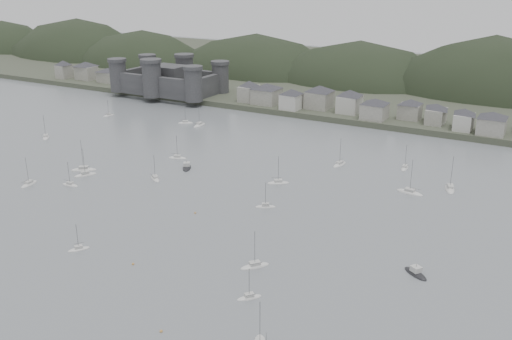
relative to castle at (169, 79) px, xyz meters
The scene contains 10 objects.
ground 216.45m from the castle, 56.28° to the right, with size 900.00×900.00×0.00m, color slate.
far_shore_land 166.61m from the castle, 43.83° to the left, with size 900.00×250.00×3.00m, color #383D2D.
forested_ridge 155.26m from the castle, 35.67° to the left, with size 851.55×103.94×102.57m.
castle is the anchor object (origin of this frame).
waterfront_town 170.64m from the castle, ahead, with size 451.48×28.46×12.92m.
sailboat_lead 55.30m from the castle, 88.79° to the right, with size 3.31×7.12×9.40m.
moored_fleet 163.18m from the castle, 44.57° to the right, with size 251.86×165.84×13.52m.
motor_launch_near 232.63m from the castle, 36.74° to the right, with size 8.01×6.75×3.87m.
motor_launch_far 134.24m from the castle, 49.44° to the right, with size 7.25×9.23×4.10m.
mooring_buoys 199.74m from the castle, 50.81° to the right, with size 200.04×70.12×0.70m.
Camera 1 is at (92.50, -88.66, 73.31)m, focal length 39.29 mm.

